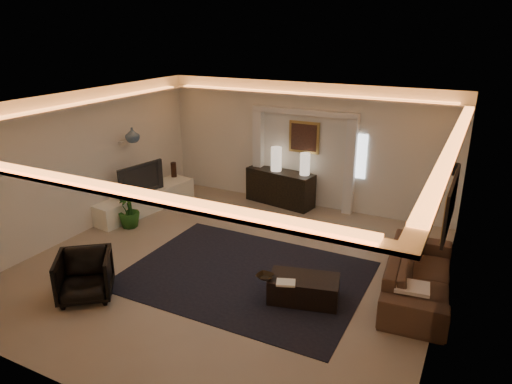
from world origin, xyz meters
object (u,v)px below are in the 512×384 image
at_px(sofa, 419,275).
at_px(armchair, 85,276).
at_px(console, 280,188).
at_px(coffee_table, 304,289).

distance_m(sofa, armchair, 5.29).
bearing_deg(armchair, console, 40.58).
xyz_separation_m(console, sofa, (3.64, -2.75, -0.04)).
bearing_deg(armchair, sofa, -10.47).
distance_m(console, sofa, 4.56).
bearing_deg(coffee_table, sofa, 18.10).
height_order(sofa, armchair, armchair).
bearing_deg(sofa, armchair, 112.85).
xyz_separation_m(sofa, coffee_table, (-1.57, -0.98, -0.15)).
height_order(sofa, coffee_table, sofa).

